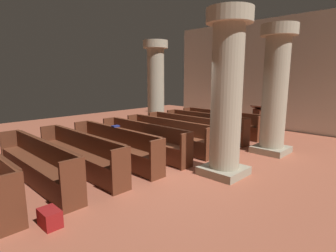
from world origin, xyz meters
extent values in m
plane|color=#AD5B42|center=(0.00, 0.00, 0.00)|extent=(19.20, 19.20, 0.00)
cube|color=silver|center=(0.00, 6.08, 2.25)|extent=(10.00, 0.16, 4.50)
cube|color=brown|center=(-1.02, 3.52, 0.46)|extent=(3.18, 0.38, 0.05)
cube|color=brown|center=(-1.02, 3.69, 0.68)|extent=(3.18, 0.04, 0.40)
cube|color=#562B1A|center=(-1.02, 3.73, 0.87)|extent=(3.06, 0.06, 0.02)
cube|color=#5B2D1B|center=(-2.64, 3.52, 0.44)|extent=(0.06, 0.44, 0.88)
cube|color=#5B2D1B|center=(0.60, 3.52, 0.44)|extent=(0.06, 0.44, 0.88)
cube|color=brown|center=(-1.02, 3.34, 0.23)|extent=(3.18, 0.03, 0.41)
cube|color=brown|center=(-1.02, 2.56, 0.46)|extent=(3.18, 0.38, 0.05)
cube|color=brown|center=(-1.02, 2.73, 0.68)|extent=(3.18, 0.04, 0.40)
cube|color=#562B1A|center=(-1.02, 2.78, 0.87)|extent=(3.06, 0.06, 0.02)
cube|color=#5B2D1B|center=(-2.64, 2.56, 0.44)|extent=(0.06, 0.44, 0.88)
cube|color=#5B2D1B|center=(0.60, 2.56, 0.44)|extent=(0.06, 0.44, 0.88)
cube|color=brown|center=(-1.02, 2.39, 0.23)|extent=(3.18, 0.03, 0.41)
cube|color=brown|center=(-1.02, 1.60, 0.46)|extent=(3.18, 0.38, 0.05)
cube|color=brown|center=(-1.02, 1.77, 0.68)|extent=(3.18, 0.04, 0.40)
cube|color=#562B1A|center=(-1.02, 1.82, 0.87)|extent=(3.06, 0.06, 0.02)
cube|color=#5B2D1B|center=(-2.64, 1.60, 0.44)|extent=(0.06, 0.44, 0.88)
cube|color=#5B2D1B|center=(0.60, 1.60, 0.44)|extent=(0.06, 0.44, 0.88)
cube|color=brown|center=(-1.02, 1.43, 0.23)|extent=(3.18, 0.03, 0.41)
cube|color=brown|center=(-1.02, 0.65, 0.46)|extent=(3.18, 0.38, 0.05)
cube|color=brown|center=(-1.02, 0.81, 0.68)|extent=(3.18, 0.04, 0.40)
cube|color=#562B1A|center=(-1.02, 0.86, 0.87)|extent=(3.06, 0.06, 0.02)
cube|color=#5B2D1B|center=(-2.64, 0.65, 0.44)|extent=(0.06, 0.44, 0.88)
cube|color=#5B2D1B|center=(0.60, 0.65, 0.44)|extent=(0.06, 0.44, 0.88)
cube|color=brown|center=(-1.02, 0.47, 0.23)|extent=(3.18, 0.03, 0.41)
cube|color=brown|center=(-1.02, -0.31, 0.46)|extent=(3.18, 0.38, 0.05)
cube|color=brown|center=(-1.02, -0.14, 0.68)|extent=(3.18, 0.04, 0.40)
cube|color=#562B1A|center=(-1.02, -0.10, 0.87)|extent=(3.06, 0.06, 0.02)
cube|color=#5B2D1B|center=(-2.64, -0.31, 0.44)|extent=(0.06, 0.44, 0.88)
cube|color=#5B2D1B|center=(0.60, -0.31, 0.44)|extent=(0.06, 0.44, 0.88)
cube|color=brown|center=(-1.02, -0.49, 0.23)|extent=(3.18, 0.03, 0.41)
cube|color=brown|center=(-1.02, -1.27, 0.46)|extent=(3.18, 0.38, 0.05)
cube|color=brown|center=(-1.02, -1.10, 0.68)|extent=(3.18, 0.04, 0.40)
cube|color=#562B1A|center=(-1.02, -1.06, 0.87)|extent=(3.06, 0.06, 0.02)
cube|color=#5B2D1B|center=(-2.64, -1.27, 0.44)|extent=(0.06, 0.44, 0.88)
cube|color=#5B2D1B|center=(0.60, -1.27, 0.44)|extent=(0.06, 0.44, 0.88)
cube|color=brown|center=(-1.02, -1.45, 0.23)|extent=(3.18, 0.03, 0.41)
cube|color=brown|center=(-1.02, -2.23, 0.46)|extent=(3.18, 0.38, 0.05)
cube|color=brown|center=(-1.02, -2.06, 0.68)|extent=(3.18, 0.04, 0.40)
cube|color=#562B1A|center=(-1.02, -2.01, 0.87)|extent=(3.06, 0.06, 0.02)
cube|color=#5B2D1B|center=(-2.64, -2.23, 0.44)|extent=(0.06, 0.44, 0.88)
cube|color=#5B2D1B|center=(0.60, -2.23, 0.44)|extent=(0.06, 0.44, 0.88)
cube|color=brown|center=(-1.02, -2.40, 0.23)|extent=(3.18, 0.03, 0.41)
cube|color=brown|center=(-1.02, -3.19, 0.46)|extent=(3.18, 0.38, 0.05)
cube|color=brown|center=(-1.02, -3.02, 0.68)|extent=(3.18, 0.04, 0.40)
cube|color=#562B1A|center=(-1.02, -2.97, 0.87)|extent=(3.06, 0.06, 0.02)
cube|color=#5B2D1B|center=(-2.64, -3.19, 0.44)|extent=(0.06, 0.44, 0.88)
cube|color=#5B2D1B|center=(0.60, -3.19, 0.44)|extent=(0.06, 0.44, 0.88)
cube|color=brown|center=(-1.02, -3.36, 0.23)|extent=(3.18, 0.03, 0.41)
cube|color=#5B2D1B|center=(0.60, -4.14, 0.44)|extent=(0.06, 0.44, 0.88)
cube|color=#9F967E|center=(1.46, 2.47, 0.09)|extent=(0.91, 0.91, 0.18)
cylinder|color=#ADA389|center=(1.46, 2.47, 1.73)|extent=(0.68, 0.68, 3.09)
cylinder|color=#B6AB90|center=(1.46, 2.47, 3.42)|extent=(0.98, 0.98, 0.30)
cube|color=#9F967E|center=(-3.45, 2.48, 0.09)|extent=(0.91, 0.91, 0.18)
cylinder|color=#ADA389|center=(-3.45, 2.48, 1.73)|extent=(0.68, 0.68, 3.09)
cylinder|color=#B6AB90|center=(-3.45, 2.48, 3.42)|extent=(0.98, 0.98, 0.30)
cube|color=#9F967E|center=(1.46, -0.02, 0.09)|extent=(0.91, 0.91, 0.18)
cylinder|color=#ADA389|center=(1.46, -0.02, 1.73)|extent=(0.67, 0.67, 3.09)
cylinder|color=#B6AB90|center=(1.46, -0.02, 3.42)|extent=(0.98, 0.98, 0.30)
cube|color=#492215|center=(-0.10, 4.71, 0.03)|extent=(0.45, 0.45, 0.06)
cube|color=#562819|center=(-0.10, 4.71, 0.47)|extent=(0.28, 0.28, 0.95)
cube|color=#5B2A1A|center=(-0.10, 4.71, 1.01)|extent=(0.48, 0.35, 0.15)
cube|color=navy|center=(-1.23, -1.06, 0.90)|extent=(0.14, 0.18, 0.04)
cube|color=maroon|center=(0.80, -3.68, 0.13)|extent=(0.37, 0.25, 0.26)
camera|label=1|loc=(4.64, -5.09, 2.22)|focal=28.89mm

